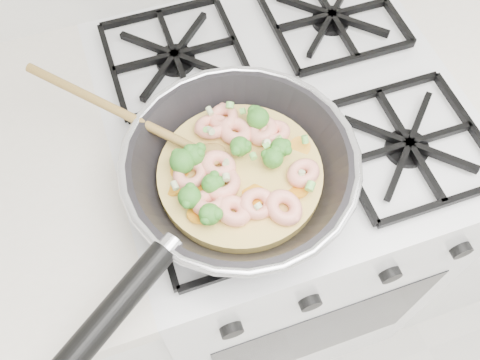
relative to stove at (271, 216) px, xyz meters
name	(u,v)px	position (x,y,z in m)	size (l,w,h in m)	color
stove	(271,216)	(0.00, 0.00, 0.00)	(0.60, 0.60, 0.92)	white
skillet	(236,171)	(-0.13, -0.13, 0.50)	(0.47, 0.46, 0.10)	black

